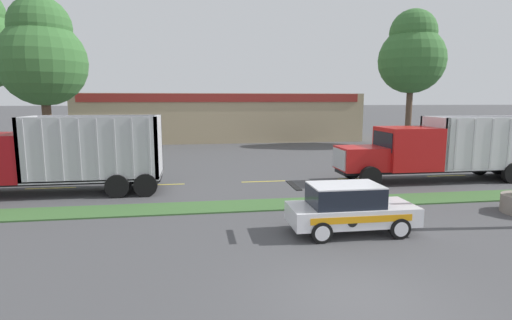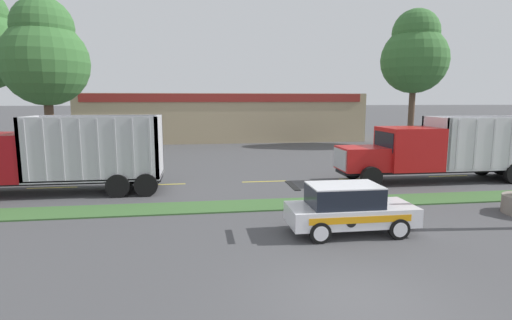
% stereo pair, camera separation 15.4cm
% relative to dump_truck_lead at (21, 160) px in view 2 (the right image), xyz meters
% --- Properties ---
extents(ground_plane, '(600.00, 600.00, 0.00)m').
position_rel_dump_truck_lead_xyz_m(ground_plane, '(11.50, -11.72, -1.60)').
color(ground_plane, '#474749').
extents(grass_verge, '(120.00, 1.78, 0.06)m').
position_rel_dump_truck_lead_xyz_m(grass_verge, '(11.50, -3.60, -1.57)').
color(grass_verge, '#3D6633').
rests_on(grass_verge, ground_plane).
extents(centre_line_2, '(2.40, 0.14, 0.01)m').
position_rel_dump_truck_lead_xyz_m(centre_line_2, '(0.79, 1.29, -1.60)').
color(centre_line_2, yellow).
rests_on(centre_line_2, ground_plane).
extents(centre_line_3, '(2.40, 0.14, 0.01)m').
position_rel_dump_truck_lead_xyz_m(centre_line_3, '(6.19, 1.29, -1.60)').
color(centre_line_3, yellow).
rests_on(centre_line_3, ground_plane).
extents(centre_line_4, '(2.40, 0.14, 0.01)m').
position_rel_dump_truck_lead_xyz_m(centre_line_4, '(11.59, 1.29, -1.60)').
color(centre_line_4, yellow).
rests_on(centre_line_4, ground_plane).
extents(centre_line_5, '(2.40, 0.14, 0.01)m').
position_rel_dump_truck_lead_xyz_m(centre_line_5, '(16.99, 1.29, -1.60)').
color(centre_line_5, yellow).
rests_on(centre_line_5, ground_plane).
extents(centre_line_6, '(2.40, 0.14, 0.01)m').
position_rel_dump_truck_lead_xyz_m(centre_line_6, '(22.39, 1.29, -1.60)').
color(centre_line_6, yellow).
rests_on(centre_line_6, ground_plane).
extents(dump_truck_lead, '(11.08, 2.78, 3.63)m').
position_rel_dump_truck_lead_xyz_m(dump_truck_lead, '(0.00, 0.00, 0.00)').
color(dump_truck_lead, black).
rests_on(dump_truck_lead, ground_plane).
extents(dump_truck_mid, '(12.30, 2.77, 3.47)m').
position_rel_dump_truck_lead_xyz_m(dump_truck_mid, '(20.62, 0.09, -0.03)').
color(dump_truck_mid, black).
rests_on(dump_truck_mid, ground_plane).
extents(rally_car, '(4.16, 1.87, 1.67)m').
position_rel_dump_truck_lead_xyz_m(rally_car, '(12.96, -7.38, -0.75)').
color(rally_car, white).
rests_on(rally_car, ground_plane).
extents(store_building_backdrop, '(29.17, 12.10, 5.00)m').
position_rel_dump_truck_lead_xyz_m(store_building_backdrop, '(10.87, 26.24, 0.90)').
color(store_building_backdrop, tan).
rests_on(store_building_backdrop, ground_plane).
extents(tree_behind_left, '(5.61, 5.61, 10.98)m').
position_rel_dump_truck_lead_xyz_m(tree_behind_left, '(-1.78, 9.06, 5.71)').
color(tree_behind_left, brown).
rests_on(tree_behind_left, ground_plane).
extents(tree_behind_centre, '(6.15, 6.15, 12.65)m').
position_rel_dump_truck_lead_xyz_m(tree_behind_centre, '(28.19, 16.07, 7.03)').
color(tree_behind_centre, brown).
rests_on(tree_behind_centre, ground_plane).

